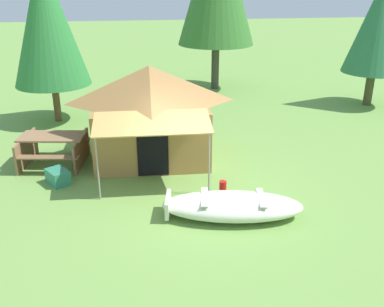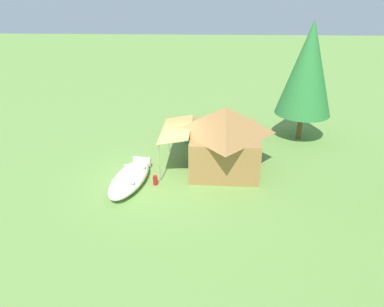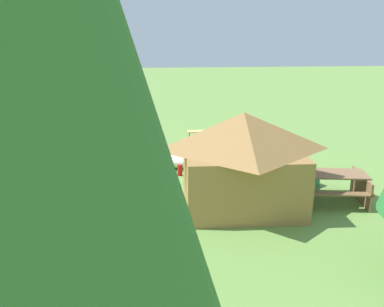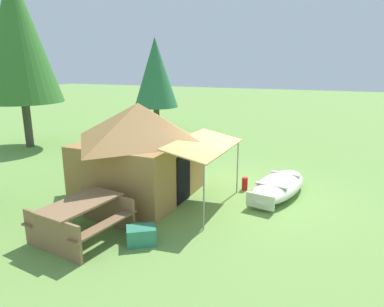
{
  "view_description": "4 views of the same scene",
  "coord_description": "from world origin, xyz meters",
  "px_view_note": "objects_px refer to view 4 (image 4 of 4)",
  "views": [
    {
      "loc": [
        -1.41,
        -8.66,
        4.7
      ],
      "look_at": [
        -0.07,
        0.79,
        0.75
      ],
      "focal_mm": 41.04,
      "sensor_mm": 36.0,
      "label": 1
    },
    {
      "loc": [
        11.5,
        1.82,
        6.66
      ],
      "look_at": [
        -0.15,
        1.33,
        0.96
      ],
      "focal_mm": 32.95,
      "sensor_mm": 36.0,
      "label": 2
    },
    {
      "loc": [
        1.28,
        12.41,
        4.45
      ],
      "look_at": [
        0.17,
        0.41,
        0.84
      ],
      "focal_mm": 38.45,
      "sensor_mm": 36.0,
      "label": 3
    },
    {
      "loc": [
        -8.75,
        -2.16,
        3.51
      ],
      "look_at": [
        -0.73,
        1.12,
        1.26
      ],
      "focal_mm": 32.85,
      "sensor_mm": 36.0,
      "label": 4
    }
  ],
  "objects_px": {
    "picnic_table": "(81,216)",
    "canvas_cabin_tent": "(140,149)",
    "pine_tree_far_center": "(156,73)",
    "fuel_can": "(245,184)",
    "cooler_box": "(141,235)",
    "pine_tree_back_left": "(17,36)",
    "beached_rowboat": "(278,186)"
  },
  "relations": [
    {
      "from": "cooler_box",
      "to": "fuel_can",
      "type": "height_order",
      "value": "fuel_can"
    },
    {
      "from": "cooler_box",
      "to": "fuel_can",
      "type": "relative_size",
      "value": 1.59
    },
    {
      "from": "picnic_table",
      "to": "fuel_can",
      "type": "height_order",
      "value": "picnic_table"
    },
    {
      "from": "cooler_box",
      "to": "pine_tree_far_center",
      "type": "xyz_separation_m",
      "value": [
        10.79,
        5.34,
        2.82
      ]
    },
    {
      "from": "beached_rowboat",
      "to": "cooler_box",
      "type": "bearing_deg",
      "value": 151.08
    },
    {
      "from": "canvas_cabin_tent",
      "to": "cooler_box",
      "type": "bearing_deg",
      "value": -149.89
    },
    {
      "from": "picnic_table",
      "to": "cooler_box",
      "type": "height_order",
      "value": "picnic_table"
    },
    {
      "from": "canvas_cabin_tent",
      "to": "fuel_can",
      "type": "bearing_deg",
      "value": -59.87
    },
    {
      "from": "fuel_can",
      "to": "pine_tree_back_left",
      "type": "bearing_deg",
      "value": 80.18
    },
    {
      "from": "picnic_table",
      "to": "fuel_can",
      "type": "relative_size",
      "value": 5.17
    },
    {
      "from": "pine_tree_far_center",
      "to": "fuel_can",
      "type": "bearing_deg",
      "value": -137.13
    },
    {
      "from": "beached_rowboat",
      "to": "cooler_box",
      "type": "height_order",
      "value": "beached_rowboat"
    },
    {
      "from": "fuel_can",
      "to": "canvas_cabin_tent",
      "type": "bearing_deg",
      "value": 120.13
    },
    {
      "from": "beached_rowboat",
      "to": "pine_tree_back_left",
      "type": "bearing_deg",
      "value": 80.98
    },
    {
      "from": "cooler_box",
      "to": "fuel_can",
      "type": "distance_m",
      "value": 3.96
    },
    {
      "from": "canvas_cabin_tent",
      "to": "pine_tree_far_center",
      "type": "height_order",
      "value": "pine_tree_far_center"
    },
    {
      "from": "fuel_can",
      "to": "pine_tree_far_center",
      "type": "distance_m",
      "value": 9.96
    },
    {
      "from": "pine_tree_back_left",
      "to": "beached_rowboat",
      "type": "bearing_deg",
      "value": -99.02
    },
    {
      "from": "picnic_table",
      "to": "canvas_cabin_tent",
      "type": "bearing_deg",
      "value": 2.46
    },
    {
      "from": "canvas_cabin_tent",
      "to": "pine_tree_far_center",
      "type": "xyz_separation_m",
      "value": [
        8.46,
        3.99,
        1.69
      ]
    },
    {
      "from": "picnic_table",
      "to": "pine_tree_back_left",
      "type": "bearing_deg",
      "value": 52.43
    },
    {
      "from": "cooler_box",
      "to": "canvas_cabin_tent",
      "type": "bearing_deg",
      "value": 30.11
    },
    {
      "from": "cooler_box",
      "to": "pine_tree_back_left",
      "type": "relative_size",
      "value": 0.08
    },
    {
      "from": "beached_rowboat",
      "to": "fuel_can",
      "type": "height_order",
      "value": "beached_rowboat"
    },
    {
      "from": "canvas_cabin_tent",
      "to": "fuel_can",
      "type": "height_order",
      "value": "canvas_cabin_tent"
    },
    {
      "from": "picnic_table",
      "to": "beached_rowboat",
      "type": "bearing_deg",
      "value": -39.57
    },
    {
      "from": "pine_tree_far_center",
      "to": "cooler_box",
      "type": "bearing_deg",
      "value": -153.66
    },
    {
      "from": "picnic_table",
      "to": "pine_tree_back_left",
      "type": "relative_size",
      "value": 0.26
    },
    {
      "from": "canvas_cabin_tent",
      "to": "pine_tree_back_left",
      "type": "relative_size",
      "value": 0.54
    },
    {
      "from": "fuel_can",
      "to": "pine_tree_back_left",
      "type": "distance_m",
      "value": 10.91
    },
    {
      "from": "cooler_box",
      "to": "pine_tree_far_center",
      "type": "distance_m",
      "value": 12.36
    },
    {
      "from": "canvas_cabin_tent",
      "to": "fuel_can",
      "type": "relative_size",
      "value": 10.79
    }
  ]
}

